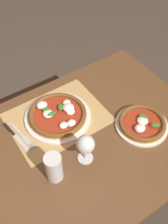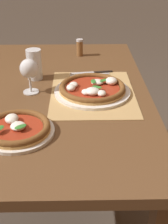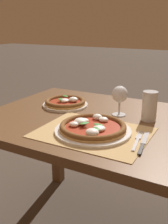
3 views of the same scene
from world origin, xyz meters
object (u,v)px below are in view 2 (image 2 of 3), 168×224
at_px(pizza_far, 17,129).
at_px(pint_glass, 34,65).
at_px(knife, 91,73).
at_px(fork, 89,75).
at_px(wine_glass, 29,70).
at_px(pizza_near, 92,89).
at_px(pepper_shaker, 80,47).

distance_m(pizza_far, pint_glass, 0.49).
bearing_deg(knife, pint_glass, 101.51).
relative_size(pizza_far, fork, 1.29).
height_order(wine_glass, knife, wine_glass).
distance_m(pizza_near, wine_glass, 0.28).
distance_m(pint_glass, fork, 0.27).
xyz_separation_m(pint_glass, pepper_shaker, (0.33, -0.22, -0.02)).
height_order(pint_glass, knife, pint_glass).
xyz_separation_m(pizza_near, knife, (0.23, -0.01, -0.02)).
bearing_deg(pizza_far, pepper_shaker, -15.37).
xyz_separation_m(fork, knife, (0.03, -0.01, 0.00)).
bearing_deg(fork, pepper_shaker, 8.60).
bearing_deg(knife, pepper_shaker, 11.67).
bearing_deg(pepper_shaker, pint_glass, 146.54).
bearing_deg(knife, fork, 158.61).
distance_m(pizza_near, fork, 0.20).
height_order(pizza_near, pint_glass, pint_glass).
relative_size(pizza_near, fork, 1.66).
bearing_deg(pepper_shaker, fork, -171.40).
height_order(wine_glass, pint_glass, wine_glass).
distance_m(pizza_far, fork, 0.58).
bearing_deg(knife, pizza_far, 152.58).
height_order(pizza_near, fork, pizza_near).
bearing_deg(wine_glass, pizza_far, 179.16).
distance_m(wine_glass, knife, 0.36).
bearing_deg(wine_glass, pepper_shaker, -24.33).
bearing_deg(pepper_shaker, wine_glass, 155.67).
height_order(pizza_far, knife, pizza_far).
xyz_separation_m(pizza_far, pint_glass, (0.49, -0.01, 0.05)).
relative_size(pizza_near, pint_glass, 2.30).
bearing_deg(pint_glass, pizza_near, -122.49).
distance_m(pint_glass, pepper_shaker, 0.40).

